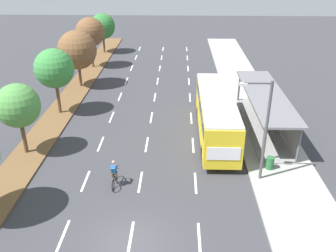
{
  "coord_description": "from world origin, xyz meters",
  "views": [
    {
      "loc": [
        2.33,
        -13.56,
        13.24
      ],
      "look_at": [
        1.59,
        11.09,
        1.2
      ],
      "focal_mm": 38.71,
      "sensor_mm": 36.0,
      "label": 1
    }
  ],
  "objects_px": {
    "bus": "(216,112)",
    "median_tree_farthest": "(103,26)",
    "streetlight": "(264,125)",
    "trash_bin": "(270,163)",
    "bus_shelter": "(268,107)",
    "median_tree_fourth": "(77,50)",
    "median_tree_second": "(18,106)",
    "median_tree_third": "(54,69)",
    "median_tree_fifth": "(90,32)",
    "cyclist": "(114,174)"
  },
  "relations": [
    {
      "from": "bus",
      "to": "median_tree_farthest",
      "type": "xyz_separation_m",
      "value": [
        -13.49,
        25.13,
        1.65
      ]
    },
    {
      "from": "streetlight",
      "to": "trash_bin",
      "type": "height_order",
      "value": "streetlight"
    },
    {
      "from": "bus_shelter",
      "to": "median_tree_fourth",
      "type": "xyz_separation_m",
      "value": [
        -17.62,
        9.53,
        2.11
      ]
    },
    {
      "from": "median_tree_second",
      "to": "median_tree_farthest",
      "type": "relative_size",
      "value": 0.96
    },
    {
      "from": "median_tree_second",
      "to": "median_tree_fourth",
      "type": "distance_m",
      "value": 14.14
    },
    {
      "from": "median_tree_third",
      "to": "median_tree_second",
      "type": "bearing_deg",
      "value": -92.61
    },
    {
      "from": "bus_shelter",
      "to": "median_tree_fifth",
      "type": "relative_size",
      "value": 2.01
    },
    {
      "from": "median_tree_fourth",
      "to": "median_tree_farthest",
      "type": "bearing_deg",
      "value": 90.61
    },
    {
      "from": "bus_shelter",
      "to": "bus",
      "type": "bearing_deg",
      "value": -160.99
    },
    {
      "from": "median_tree_second",
      "to": "median_tree_fourth",
      "type": "xyz_separation_m",
      "value": [
        0.45,
        14.13,
        0.27
      ]
    },
    {
      "from": "bus_shelter",
      "to": "median_tree_farthest",
      "type": "distance_m",
      "value": 29.65
    },
    {
      "from": "bus",
      "to": "median_tree_second",
      "type": "bearing_deg",
      "value": -167.23
    },
    {
      "from": "median_tree_fifth",
      "to": "median_tree_farthest",
      "type": "bearing_deg",
      "value": 89.3
    },
    {
      "from": "bus_shelter",
      "to": "cyclist",
      "type": "relative_size",
      "value": 6.61
    },
    {
      "from": "bus_shelter",
      "to": "streetlight",
      "type": "xyz_separation_m",
      "value": [
        -2.11,
        -7.5,
        2.02
      ]
    },
    {
      "from": "cyclist",
      "to": "median_tree_fifth",
      "type": "distance_m",
      "value": 26.08
    },
    {
      "from": "bus",
      "to": "streetlight",
      "type": "relative_size",
      "value": 1.74
    },
    {
      "from": "cyclist",
      "to": "trash_bin",
      "type": "xyz_separation_m",
      "value": [
        10.0,
        1.99,
        -0.22
      ]
    },
    {
      "from": "median_tree_third",
      "to": "cyclist",
      "type": "bearing_deg",
      "value": -58.3
    },
    {
      "from": "bus_shelter",
      "to": "bus",
      "type": "xyz_separation_m",
      "value": [
        -4.28,
        -1.47,
        0.2
      ]
    },
    {
      "from": "bus",
      "to": "bus_shelter",
      "type": "bearing_deg",
      "value": 19.01
    },
    {
      "from": "streetlight",
      "to": "median_tree_second",
      "type": "bearing_deg",
      "value": 169.72
    },
    {
      "from": "median_tree_farthest",
      "to": "trash_bin",
      "type": "distance_m",
      "value": 34.48
    },
    {
      "from": "cyclist",
      "to": "median_tree_farthest",
      "type": "xyz_separation_m",
      "value": [
        -6.69,
        32.0,
        2.93
      ]
    },
    {
      "from": "median_tree_second",
      "to": "bus",
      "type": "bearing_deg",
      "value": 12.77
    },
    {
      "from": "cyclist",
      "to": "median_tree_fifth",
      "type": "relative_size",
      "value": 0.3
    },
    {
      "from": "cyclist",
      "to": "trash_bin",
      "type": "distance_m",
      "value": 10.2
    },
    {
      "from": "cyclist",
      "to": "median_tree_third",
      "type": "relative_size",
      "value": 0.32
    },
    {
      "from": "cyclist",
      "to": "streetlight",
      "type": "bearing_deg",
      "value": 5.33
    },
    {
      "from": "cyclist",
      "to": "streetlight",
      "type": "relative_size",
      "value": 0.28
    },
    {
      "from": "median_tree_second",
      "to": "median_tree_fifth",
      "type": "relative_size",
      "value": 0.86
    },
    {
      "from": "bus_shelter",
      "to": "trash_bin",
      "type": "bearing_deg",
      "value": -99.66
    },
    {
      "from": "bus",
      "to": "median_tree_fourth",
      "type": "bearing_deg",
      "value": 140.48
    },
    {
      "from": "streetlight",
      "to": "trash_bin",
      "type": "xyz_separation_m",
      "value": [
        1.03,
        1.15,
        -3.31
      ]
    },
    {
      "from": "streetlight",
      "to": "median_tree_third",
      "type": "bearing_deg",
      "value": 147.51
    },
    {
      "from": "median_tree_third",
      "to": "median_tree_farthest",
      "type": "height_order",
      "value": "median_tree_third"
    },
    {
      "from": "median_tree_second",
      "to": "trash_bin",
      "type": "relative_size",
      "value": 6.03
    },
    {
      "from": "bus",
      "to": "median_tree_second",
      "type": "relative_size",
      "value": 2.2
    },
    {
      "from": "bus",
      "to": "median_tree_fourth",
      "type": "relative_size",
      "value": 1.93
    },
    {
      "from": "median_tree_third",
      "to": "median_tree_fourth",
      "type": "distance_m",
      "value": 7.07
    },
    {
      "from": "median_tree_fourth",
      "to": "trash_bin",
      "type": "height_order",
      "value": "median_tree_fourth"
    },
    {
      "from": "median_tree_second",
      "to": "median_tree_fourth",
      "type": "bearing_deg",
      "value": 88.16
    },
    {
      "from": "median_tree_fifth",
      "to": "median_tree_fourth",
      "type": "bearing_deg",
      "value": -88.07
    },
    {
      "from": "median_tree_third",
      "to": "trash_bin",
      "type": "height_order",
      "value": "median_tree_third"
    },
    {
      "from": "cyclist",
      "to": "median_tree_second",
      "type": "bearing_deg",
      "value": 151.9
    },
    {
      "from": "bus_shelter",
      "to": "median_tree_farthest",
      "type": "relative_size",
      "value": 2.25
    },
    {
      "from": "bus",
      "to": "median_tree_second",
      "type": "xyz_separation_m",
      "value": [
        -13.79,
        -3.13,
        1.64
      ]
    },
    {
      "from": "bus",
      "to": "median_tree_farthest",
      "type": "height_order",
      "value": "median_tree_farthest"
    },
    {
      "from": "median_tree_fourth",
      "to": "median_tree_farthest",
      "type": "relative_size",
      "value": 1.1
    },
    {
      "from": "bus_shelter",
      "to": "cyclist",
      "type": "xyz_separation_m",
      "value": [
        -11.08,
        -8.34,
        -1.08
      ]
    }
  ]
}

